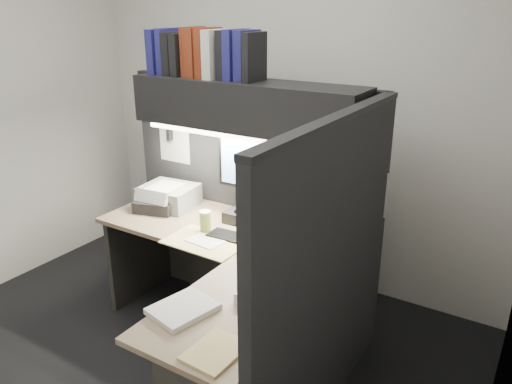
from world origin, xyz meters
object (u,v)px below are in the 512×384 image
desk (217,326)px  monitor (257,190)px  coffee_cup (205,222)px  notebook_stack (157,205)px  keyboard (239,239)px  telephone (302,231)px  printer (169,196)px  overhead_shelf (245,105)px

desk → monitor: (-0.20, 0.73, 0.52)m
coffee_cup → notebook_stack: bearing=167.6°
keyboard → telephone: (0.31, 0.23, 0.04)m
desk → printer: bearing=143.4°
notebook_stack → coffee_cup: bearing=-12.4°
overhead_shelf → keyboard: size_ratio=3.82×
desk → coffee_cup: 0.70m
telephone → monitor: bearing=-179.1°
monitor → printer: size_ratio=1.63×
keyboard → overhead_shelf: bearing=112.2°
printer → overhead_shelf: bearing=1.4°
desk → overhead_shelf: 1.33m
keyboard → telephone: bearing=33.6°
coffee_cup → keyboard: bearing=2.5°
printer → coffee_cup: bearing=-30.4°
desk → telephone: (0.15, 0.69, 0.33)m
keyboard → notebook_stack: (-0.76, 0.10, 0.03)m
coffee_cup → telephone: bearing=23.7°
overhead_shelf → desk: bearing=-68.2°
keyboard → notebook_stack: 0.77m
monitor → telephone: bearing=-8.5°
desk → coffee_cup: (-0.41, 0.45, 0.35)m
overhead_shelf → telephone: bearing=-7.8°
desk → telephone: 0.78m
monitor → desk: bearing=-76.0°
telephone → notebook_stack: size_ratio=0.85×
coffee_cup → notebook_stack: (-0.51, 0.11, -0.03)m
telephone → desk: bearing=-94.2°
coffee_cup → printer: printer is taller
notebook_stack → desk: bearing=-31.4°
overhead_shelf → printer: overhead_shelf is taller
monitor → notebook_stack: (-0.72, -0.18, -0.20)m
notebook_stack → telephone: bearing=7.0°
telephone → printer: size_ratio=0.63×
desk → printer: size_ratio=4.62×
keyboard → notebook_stack: bearing=168.9°
overhead_shelf → telephone: (0.45, -0.06, -0.72)m
coffee_cup → printer: 0.55m
keyboard → coffee_cup: 0.25m
desk → overhead_shelf: (-0.30, 0.75, 1.06)m
desk → keyboard: 0.57m
telephone → coffee_cup: (-0.56, -0.24, 0.02)m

